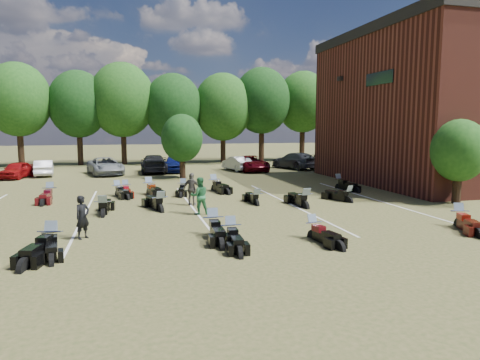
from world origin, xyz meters
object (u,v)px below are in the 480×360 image
object	(u,v)px
person_black	(82,217)
person_green	(200,196)
car_0	(17,170)
motorcycle_3	(213,235)
car_4	(174,164)
motorcycle_14	(50,200)
motorcycle_0	(51,252)
person_grey	(192,189)

from	to	relation	value
person_black	person_green	bearing A→B (deg)	-9.92
person_black	car_0	bearing A→B (deg)	64.41
person_green	motorcycle_3	size ratio (longest dim) A/B	0.69
car_4	motorcycle_14	size ratio (longest dim) A/B	1.77
car_4	motorcycle_0	bearing A→B (deg)	-99.11
car_4	person_black	world-z (taller)	person_black
car_0	motorcycle_14	bearing A→B (deg)	-57.63
car_0	car_4	bearing A→B (deg)	19.40
person_black	person_grey	distance (m)	7.25
person_black	motorcycle_14	bearing A→B (deg)	61.94
car_4	motorcycle_3	distance (m)	22.55
motorcycle_3	motorcycle_14	distance (m)	12.05
car_0	person_black	bearing A→B (deg)	-59.56
car_0	motorcycle_14	xyz separation A→B (m)	(4.19, -11.23, -0.64)
motorcycle_14	person_grey	bearing A→B (deg)	-23.55
motorcycle_0	person_green	bearing A→B (deg)	53.49
car_4	person_grey	world-z (taller)	person_grey
motorcycle_0	car_0	bearing A→B (deg)	118.67
car_0	person_grey	distance (m)	18.66
person_black	motorcycle_14	xyz separation A→B (m)	(-2.59, 8.99, -0.78)
car_0	motorcycle_14	world-z (taller)	car_0
motorcycle_14	car_0	bearing A→B (deg)	112.39
person_green	motorcycle_0	bearing A→B (deg)	38.27
motorcycle_3	motorcycle_14	world-z (taller)	motorcycle_3
person_green	motorcycle_3	distance (m)	3.98
car_4	motorcycle_14	bearing A→B (deg)	-116.06
motorcycle_3	person_black	bearing A→B (deg)	173.90
car_4	motorcycle_3	xyz separation A→B (m)	(-0.88, -22.52, -0.73)
motorcycle_3	person_green	bearing A→B (deg)	90.56
person_green	motorcycle_14	world-z (taller)	person_green
car_4	motorcycle_3	bearing A→B (deg)	-86.19
car_0	motorcycle_3	distance (m)	23.81
car_0	motorcycle_14	distance (m)	12.01
person_grey	motorcycle_0	bearing A→B (deg)	82.67
motorcycle_3	motorcycle_14	xyz separation A→B (m)	(-7.18, 9.68, 0.00)
person_green	motorcycle_3	bearing A→B (deg)	86.36
car_0	motorcycle_0	bearing A→B (deg)	-62.81
person_green	person_grey	world-z (taller)	person_green
car_4	car_0	bearing A→B (deg)	-166.46
person_black	motorcycle_0	xyz separation A→B (m)	(-0.85, -1.48, -0.78)
person_grey	motorcycle_0	distance (m)	8.97
motorcycle_0	motorcycle_3	bearing A→B (deg)	21.74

